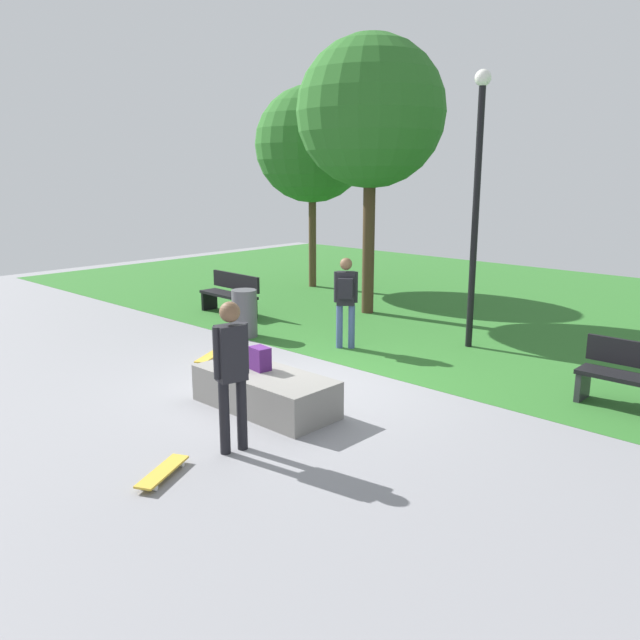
# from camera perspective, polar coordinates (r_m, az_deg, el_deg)

# --- Properties ---
(ground_plane) EXTENTS (28.00, 28.00, 0.00)m
(ground_plane) POSITION_cam_1_polar(r_m,az_deg,el_deg) (9.68, -1.66, -5.88)
(ground_plane) COLOR gray
(grass_lawn) EXTENTS (26.60, 12.80, 0.01)m
(grass_lawn) POSITION_cam_1_polar(r_m,az_deg,el_deg) (15.83, 18.04, 1.02)
(grass_lawn) COLOR #2D6B28
(grass_lawn) RESTS_ON ground_plane
(concrete_ledge) EXTENTS (2.05, 0.90, 0.51)m
(concrete_ledge) POSITION_cam_1_polar(r_m,az_deg,el_deg) (8.73, -4.93, -6.33)
(concrete_ledge) COLOR gray
(concrete_ledge) RESTS_ON ground_plane
(backpack_on_ledge) EXTENTS (0.30, 0.24, 0.32)m
(backpack_on_ledge) POSITION_cam_1_polar(r_m,az_deg,el_deg) (8.75, -5.38, -3.44)
(backpack_on_ledge) COLOR #4C1E66
(backpack_on_ledge) RESTS_ON concrete_ledge
(skater_performing_trick) EXTENTS (0.27, 0.42, 1.76)m
(skater_performing_trick) POSITION_cam_1_polar(r_m,az_deg,el_deg) (7.24, -7.90, -3.99)
(skater_performing_trick) COLOR black
(skater_performing_trick) RESTS_ON ground_plane
(skateboard_by_ledge) EXTENTS (0.53, 0.81, 0.08)m
(skateboard_by_ledge) POSITION_cam_1_polar(r_m,az_deg,el_deg) (7.13, -13.87, -12.99)
(skateboard_by_ledge) COLOR gold
(skateboard_by_ledge) RESTS_ON ground_plane
(skateboard_spare) EXTENTS (0.54, 0.80, 0.08)m
(skateboard_spare) POSITION_cam_1_polar(r_m,az_deg,el_deg) (11.11, -9.80, -3.21)
(skateboard_spare) COLOR gold
(skateboard_spare) RESTS_ON ground_plane
(park_bench_far_right) EXTENTS (1.62, 0.52, 0.91)m
(park_bench_far_right) POSITION_cam_1_polar(r_m,az_deg,el_deg) (14.49, -7.96, 2.39)
(park_bench_far_right) COLOR black
(park_bench_far_right) RESTS_ON ground_plane
(tree_slender_maple) EXTENTS (3.06, 3.06, 5.37)m
(tree_slender_maple) POSITION_cam_1_polar(r_m,az_deg,el_deg) (17.66, -0.70, 15.35)
(tree_slender_maple) COLOR #4C3823
(tree_slender_maple) RESTS_ON grass_lawn
(tree_leaning_ash) EXTENTS (3.19, 3.19, 5.97)m
(tree_leaning_ash) POSITION_cam_1_polar(r_m,az_deg,el_deg) (14.35, 4.55, 17.91)
(tree_leaning_ash) COLOR #42301E
(tree_leaning_ash) RESTS_ON grass_lawn
(lamp_post) EXTENTS (0.28, 0.28, 4.82)m
(lamp_post) POSITION_cam_1_polar(r_m,az_deg,el_deg) (11.69, 13.83, 11.44)
(lamp_post) COLOR black
(lamp_post) RESTS_ON ground_plane
(trash_bin) EXTENTS (0.49, 0.49, 0.93)m
(trash_bin) POSITION_cam_1_polar(r_m,az_deg,el_deg) (12.47, -6.75, 0.59)
(trash_bin) COLOR #4C4C51
(trash_bin) RESTS_ON ground_plane
(pedestrian_with_backpack) EXTENTS (0.44, 0.45, 1.66)m
(pedestrian_with_backpack) POSITION_cam_1_polar(r_m,az_deg,el_deg) (11.45, 2.31, 2.25)
(pedestrian_with_backpack) COLOR #3F5184
(pedestrian_with_backpack) RESTS_ON ground_plane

